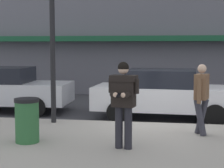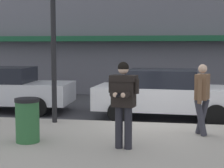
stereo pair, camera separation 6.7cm
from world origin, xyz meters
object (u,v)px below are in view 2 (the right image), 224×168
(parked_sedan_mid, at_px, (167,94))
(trash_bin, at_px, (27,120))
(parked_sedan_near, at_px, (6,89))
(pedestrian_dark_coat, at_px, (202,95))
(man_texting_on_phone, at_px, (123,96))
(street_lamp_post, at_px, (53,14))

(parked_sedan_mid, xyz_separation_m, trash_bin, (-2.95, -3.90, -0.16))
(parked_sedan_near, relative_size, parked_sedan_mid, 1.00)
(parked_sedan_mid, distance_m, pedestrian_dark_coat, 2.72)
(parked_sedan_mid, height_order, trash_bin, parked_sedan_mid)
(parked_sedan_mid, relative_size, man_texting_on_phone, 2.53)
(parked_sedan_near, bearing_deg, street_lamp_post, -41.20)
(parked_sedan_near, height_order, parked_sedan_mid, same)
(street_lamp_post, height_order, trash_bin, street_lamp_post)
(man_texting_on_phone, bearing_deg, parked_sedan_near, 136.40)
(pedestrian_dark_coat, bearing_deg, parked_sedan_near, 154.92)
(parked_sedan_mid, bearing_deg, parked_sedan_near, 175.24)
(pedestrian_dark_coat, bearing_deg, street_lamp_post, 168.16)
(parked_sedan_mid, bearing_deg, pedestrian_dark_coat, -70.82)
(man_texting_on_phone, bearing_deg, parked_sedan_mid, 79.13)
(parked_sedan_near, bearing_deg, parked_sedan_mid, -4.76)
(street_lamp_post, relative_size, trash_bin, 4.98)
(street_lamp_post, bearing_deg, trash_bin, -87.22)
(pedestrian_dark_coat, xyz_separation_m, street_lamp_post, (-3.94, 0.83, 2.03))
(parked_sedan_mid, xyz_separation_m, man_texting_on_phone, (-0.78, -4.08, 0.46))
(street_lamp_post, bearing_deg, man_texting_on_phone, -46.03)
(parked_sedan_near, xyz_separation_m, street_lamp_post, (2.50, -2.19, 2.35))
(parked_sedan_near, distance_m, pedestrian_dark_coat, 7.12)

